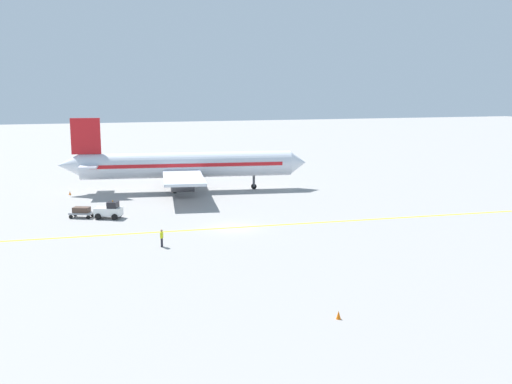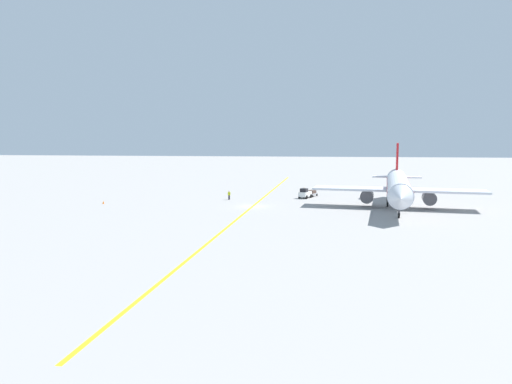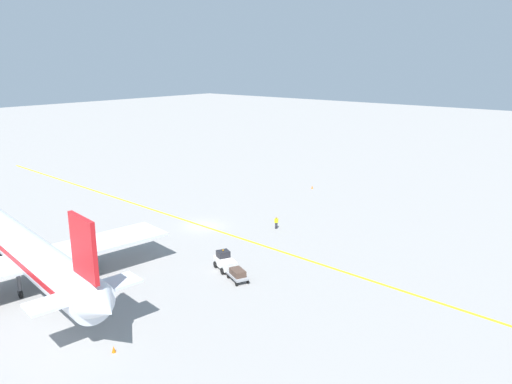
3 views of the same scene
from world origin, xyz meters
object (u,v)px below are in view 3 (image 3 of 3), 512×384
baggage_cart_trailing (238,274)px  traffic_cone_near_nose (312,187)px  traffic_cone_mid_apron (114,349)px  baggage_tug_white (225,261)px  airplane_at_gate (28,253)px  ground_crew_worker (276,222)px

baggage_cart_trailing → traffic_cone_near_nose: baggage_cart_trailing is taller
traffic_cone_mid_apron → baggage_cart_trailing: bearing=4.7°
baggage_tug_white → baggage_cart_trailing: size_ratio=1.14×
traffic_cone_mid_apron → traffic_cone_near_nose: bearing=17.6°
airplane_at_gate → traffic_cone_mid_apron: 16.37m
ground_crew_worker → traffic_cone_mid_apron: size_ratio=3.05×
baggage_tug_white → traffic_cone_mid_apron: bearing=-165.8°
ground_crew_worker → baggage_cart_trailing: bearing=-155.8°
baggage_cart_trailing → ground_crew_worker: bearing=24.2°
airplane_at_gate → baggage_tug_white: bearing=-36.7°
traffic_cone_mid_apron → ground_crew_worker: bearing=14.8°
traffic_cone_near_nose → traffic_cone_mid_apron: size_ratio=1.00×
baggage_cart_trailing → traffic_cone_mid_apron: 15.85m
baggage_tug_white → baggage_cart_trailing: (-1.31, -3.03, -0.14)m
ground_crew_worker → traffic_cone_mid_apron: 32.32m
baggage_tug_white → traffic_cone_mid_apron: 17.65m
ground_crew_worker → traffic_cone_mid_apron: (-31.24, -8.25, -0.63)m
baggage_tug_white → traffic_cone_near_nose: (35.28, 12.26, -0.63)m
airplane_at_gate → ground_crew_worker: size_ratio=21.14×
baggage_tug_white → traffic_cone_near_nose: size_ratio=6.09×
traffic_cone_near_nose → airplane_at_gate: bearing=-179.3°
baggage_tug_white → ground_crew_worker: size_ratio=1.99×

